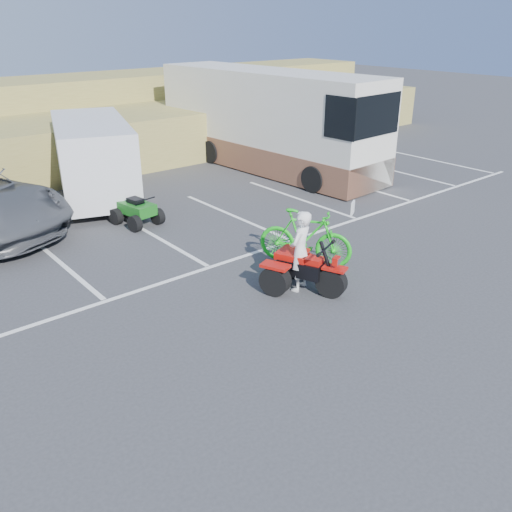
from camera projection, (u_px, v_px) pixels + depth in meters
ground at (275, 305)px, 11.43m from camera, size 100.00×100.00×0.00m
parking_stripes at (201, 239)px, 14.80m from camera, size 28.00×5.16×0.01m
grass_embankment at (22, 129)px, 21.79m from camera, size 40.00×8.50×3.10m
red_trike_atv at (305, 290)px, 12.03m from camera, size 1.88×2.13×1.15m
rider at (300, 251)px, 11.73m from camera, size 0.78×0.65×1.82m
green_dirt_bike at (305, 237)px, 13.06m from camera, size 1.75×2.30×1.38m
cargo_trailer at (94, 157)px, 17.64m from camera, size 3.82×5.87×2.55m
rv_motorhome at (267, 127)px, 21.30m from camera, size 3.22×10.39×3.68m
quad_atv_green at (138, 224)px, 15.87m from camera, size 1.22×1.50×0.89m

